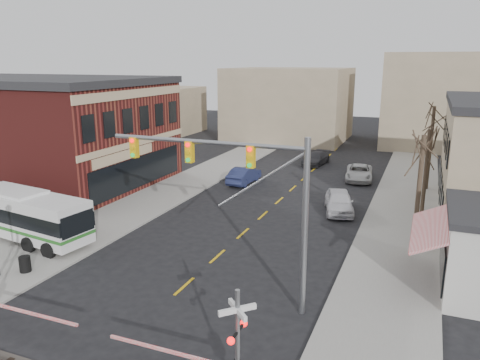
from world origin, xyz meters
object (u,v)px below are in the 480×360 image
at_px(traffic_signal_mast, 247,185).
at_px(rr_crossing_east, 226,343).
at_px(car_b, 244,175).
at_px(car_a, 339,201).
at_px(pedestrian_near, 68,230).
at_px(car_d, 316,158).
at_px(transit_bus, 14,212).
at_px(pedestrian_far, 76,217).
at_px(car_c, 359,173).
at_px(trash_bin, 25,264).

bearing_deg(traffic_signal_mast, rr_crossing_east, -75.02).
relative_size(traffic_signal_mast, car_b, 2.07).
xyz_separation_m(car_a, pedestrian_near, (-14.11, -12.81, 0.16)).
bearing_deg(traffic_signal_mast, car_a, 84.15).
height_order(traffic_signal_mast, car_d, traffic_signal_mast).
relative_size(transit_bus, pedestrian_far, 7.21).
height_order(car_c, pedestrian_near, pedestrian_near).
relative_size(rr_crossing_east, car_a, 1.14).
bearing_deg(car_c, traffic_signal_mast, -100.17).
bearing_deg(traffic_signal_mast, pedestrian_near, 169.62).
height_order(rr_crossing_east, trash_bin, rr_crossing_east).
height_order(rr_crossing_east, car_d, rr_crossing_east).
distance_m(pedestrian_near, pedestrian_far, 2.70).
height_order(traffic_signal_mast, pedestrian_far, traffic_signal_mast).
bearing_deg(pedestrian_near, car_d, -33.35).
bearing_deg(transit_bus, trash_bin, -38.86).
xyz_separation_m(car_a, car_b, (-9.69, 5.20, -0.07)).
height_order(trash_bin, car_c, car_c).
relative_size(car_b, pedestrian_near, 2.67).
distance_m(transit_bus, traffic_signal_mast, 17.38).
bearing_deg(transit_bus, pedestrian_far, 40.97).
bearing_deg(car_c, rr_crossing_east, -96.51).
xyz_separation_m(trash_bin, car_a, (13.57, 16.76, 0.29)).
relative_size(car_d, pedestrian_near, 2.66).
height_order(traffic_signal_mast, pedestrian_near, traffic_signal_mast).
distance_m(car_b, car_c, 11.00).
distance_m(trash_bin, pedestrian_far, 6.56).
relative_size(transit_bus, car_a, 2.45).
bearing_deg(car_b, car_d, -110.06).
relative_size(traffic_signal_mast, trash_bin, 11.43).
bearing_deg(traffic_signal_mast, car_d, 97.09).
bearing_deg(car_b, car_c, -149.26).
bearing_deg(pedestrian_far, car_c, 4.61).
relative_size(trash_bin, car_a, 0.17).
relative_size(traffic_signal_mast, pedestrian_far, 5.81).
height_order(car_a, pedestrian_far, pedestrian_far).
bearing_deg(traffic_signal_mast, trash_bin, -172.19).
bearing_deg(trash_bin, traffic_signal_mast, 7.81).
distance_m(rr_crossing_east, car_a, 21.32).
bearing_deg(pedestrian_far, pedestrian_near, -107.02).
distance_m(transit_bus, pedestrian_far, 3.77).
distance_m(car_d, pedestrian_far, 28.03).
distance_m(trash_bin, car_b, 22.30).
xyz_separation_m(traffic_signal_mast, car_a, (1.55, 15.11, -4.89)).
xyz_separation_m(transit_bus, pedestrian_far, (2.79, 2.42, -0.76)).
bearing_deg(car_d, rr_crossing_east, -72.57).
height_order(pedestrian_near, pedestrian_far, pedestrian_near).
distance_m(car_a, car_b, 11.00).
bearing_deg(rr_crossing_east, transit_bus, 155.61).
height_order(car_b, pedestrian_far, pedestrian_far).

